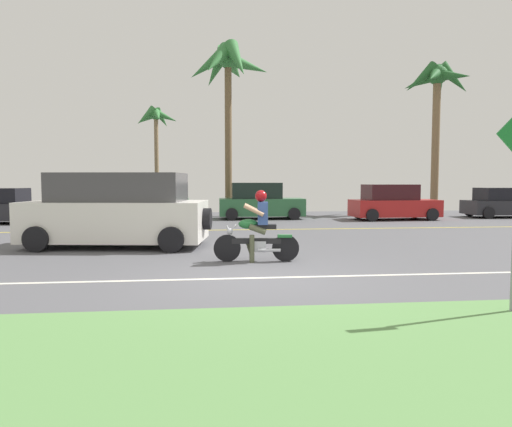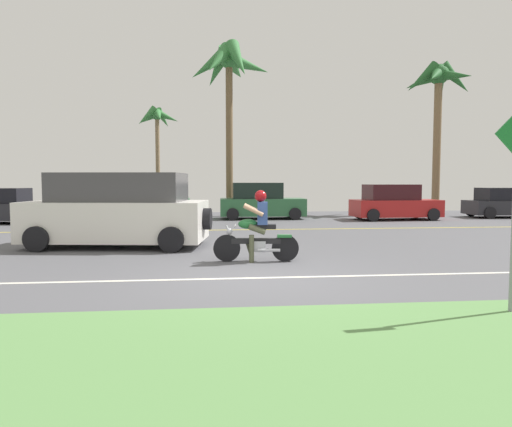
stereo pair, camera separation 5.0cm
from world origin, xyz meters
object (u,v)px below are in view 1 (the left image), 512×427
Objects in this scene: motorcyclist at (257,231)px; parked_car_1 at (139,202)px; palm_tree_2 at (227,72)px; parked_car_2 at (260,202)px; parked_car_4 at (506,203)px; parked_car_0 at (2,207)px; parked_car_3 at (393,203)px; motorcyclist_distant at (85,216)px; palm_tree_1 at (437,88)px; suv_nearby at (118,211)px; palm_tree_0 at (156,124)px.

parked_car_1 is at bearing 109.76° from motorcyclist.
parked_car_2 is at bearing -51.20° from palm_tree_2.
parked_car_2 is 12.09m from parked_car_4.
parked_car_1 is at bearing 15.63° from parked_car_0.
motorcyclist_distant is at bearing -162.77° from parked_car_3.
palm_tree_2 is at bearing 157.93° from parked_car_3.
suv_nearby is at bearing -142.38° from palm_tree_1.
parked_car_3 is 0.99× the size of parked_car_4.
parked_car_2 reaches higher than parked_car_3.
parked_car_0 is at bearing -177.92° from parked_car_4.
parked_car_3 is at bearing 0.18° from parked_car_0.
palm_tree_0 is 9.15m from motorcyclist_distant.
palm_tree_2 reaches higher than parked_car_0.
palm_tree_2 is at bearing -16.26° from palm_tree_0.
suv_nearby reaches higher than parked_car_3.
parked_car_2 is 0.71× the size of palm_tree_0.
motorcyclist_distant is (-12.67, -3.93, -0.18)m from parked_car_3.
parked_car_1 is (-0.78, 9.07, -0.17)m from suv_nearby.
parked_car_3 is 10.32m from palm_tree_2.
suv_nearby is 1.26× the size of parked_car_3.
motorcyclist is at bearing -96.85° from parked_car_2.
parked_car_2 is at bearing -2.27° from parked_car_1.
parked_car_4 is at bearing -2.13° from parked_car_2.
parked_car_3 is at bearing -22.07° from palm_tree_2.
palm_tree_2 reaches higher than palm_tree_0.
palm_tree_2 reaches higher than suv_nearby.
palm_tree_2 reaches higher than palm_tree_1.
palm_tree_2 is at bearing 170.59° from parked_car_4.
parked_car_1 is at bearing 79.07° from motorcyclist_distant.
palm_tree_2 is at bearing 20.57° from parked_car_1.
motorcyclist_distant is (-16.57, -7.69, -6.23)m from palm_tree_1.
motorcyclist is 0.46× the size of parked_car_4.
parked_car_0 is at bearing -145.17° from palm_tree_0.
parked_car_2 is at bearing 83.15° from motorcyclist.
parked_car_2 reaches higher than motorcyclist_distant.
parked_car_2 reaches higher than motorcyclist.
palm_tree_0 is at bearing 91.12° from suv_nearby.
parked_car_3 is 8.12m from palm_tree_1.
parked_car_2 is (4.84, 8.84, -0.17)m from suv_nearby.
parked_car_0 is 0.95× the size of parked_car_2.
parked_car_0 is 22.13m from palm_tree_1.
parked_car_1 is 17.71m from parked_car_4.
parked_car_0 is 0.46× the size of palm_tree_1.
motorcyclist is 12.70m from parked_car_3.
parked_car_4 is 17.92m from palm_tree_0.
palm_tree_2 is 5.68× the size of motorcyclist_distant.
parked_car_1 is at bearing 177.83° from parked_car_4.
parked_car_4 is at bearing -10.88° from palm_tree_0.
palm_tree_2 is at bearing 53.11° from motorcyclist_distant.
parked_car_0 is 0.94× the size of parked_car_4.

